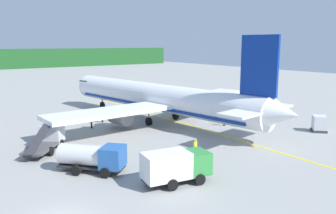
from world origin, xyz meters
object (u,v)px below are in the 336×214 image
at_px(airliner_foreground, 158,98).
at_px(service_truck_baggage, 48,139).
at_px(crew_supervisor, 195,146).
at_px(service_truck_catering, 93,157).
at_px(crew_loader_left, 102,116).
at_px(crew_marshaller, 224,119).
at_px(crew_loader_right, 91,121).
at_px(service_truck_fuel, 176,165).
at_px(cargo_container_near, 319,124).

bearing_deg(airliner_foreground, service_truck_baggage, -165.63).
height_order(airliner_foreground, crew_supervisor, airliner_foreground).
bearing_deg(service_truck_catering, service_truck_baggage, 97.64).
xyz_separation_m(service_truck_catering, crew_loader_left, (8.90, 17.17, -0.43)).
bearing_deg(crew_marshaller, airliner_foreground, 127.54).
distance_m(service_truck_catering, crew_loader_right, 16.03).
relative_size(service_truck_baggage, crew_loader_left, 3.60).
distance_m(crew_marshaller, crew_loader_right, 17.76).
height_order(airliner_foreground, service_truck_fuel, airliner_foreground).
xyz_separation_m(service_truck_fuel, crew_loader_left, (4.59, 23.33, -0.53)).
relative_size(airliner_foreground, crew_loader_right, 25.68).
xyz_separation_m(crew_loader_left, crew_loader_right, (-2.68, -2.41, -0.02)).
height_order(crew_marshaller, crew_loader_right, crew_marshaller).
distance_m(service_truck_fuel, service_truck_baggage, 15.91).
distance_m(service_truck_catering, cargo_container_near, 29.09).
bearing_deg(crew_marshaller, service_truck_fuel, -145.50).
bearing_deg(service_truck_catering, cargo_container_near, -7.27).
relative_size(service_truck_fuel, service_truck_baggage, 0.97).
bearing_deg(crew_supervisor, cargo_container_near, -5.14).
bearing_deg(crew_loader_left, service_truck_catering, -117.40).
bearing_deg(crew_supervisor, service_truck_baggage, 135.79).
xyz_separation_m(airliner_foreground, service_truck_fuel, (-11.37, -19.25, -1.89)).
relative_size(crew_marshaller, crew_loader_right, 1.04).
distance_m(service_truck_baggage, crew_marshaller, 22.84).
distance_m(service_truck_baggage, crew_loader_left, 13.12).
bearing_deg(service_truck_baggage, airliner_foreground, 14.37).
bearing_deg(service_truck_baggage, cargo_container_near, -22.52).
bearing_deg(crew_supervisor, service_truck_catering, 168.70).
bearing_deg(airliner_foreground, service_truck_catering, -140.16).
xyz_separation_m(airliner_foreground, crew_loader_left, (-6.79, 4.08, -2.42)).
distance_m(service_truck_fuel, crew_loader_right, 21.02).
relative_size(airliner_foreground, crew_supervisor, 23.65).
bearing_deg(airliner_foreground, crew_marshaller, -52.46).
xyz_separation_m(service_truck_catering, crew_supervisor, (9.86, -1.97, -0.35)).
relative_size(airliner_foreground, service_truck_catering, 7.44).
bearing_deg(service_truck_fuel, crew_loader_left, 78.88).
height_order(crew_loader_right, crew_supervisor, crew_supervisor).
bearing_deg(crew_loader_right, airliner_foreground, -10.01).
bearing_deg(service_truck_fuel, airliner_foreground, 59.43).
height_order(cargo_container_near, crew_supervisor, cargo_container_near).
bearing_deg(crew_loader_left, crew_marshaller, -42.69).
distance_m(crew_loader_left, crew_supervisor, 19.17).
xyz_separation_m(service_truck_baggage, cargo_container_near, (30.03, -12.45, -0.17)).
xyz_separation_m(service_truck_fuel, cargo_container_near, (24.54, 2.48, -0.49)).
xyz_separation_m(crew_loader_right, crew_supervisor, (3.64, -16.73, 0.09)).
xyz_separation_m(crew_marshaller, crew_supervisor, (-11.58, -7.58, 0.04)).
relative_size(service_truck_fuel, crew_loader_left, 3.47).
bearing_deg(crew_marshaller, crew_loader_right, 148.97).
bearing_deg(airliner_foreground, crew_loader_right, 169.99).
bearing_deg(cargo_container_near, crew_marshaller, 128.59).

